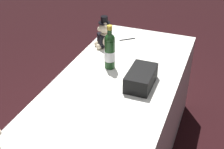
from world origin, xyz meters
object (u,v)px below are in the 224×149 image
Objects in this scene: gift_case_black at (141,78)px; signing_pen at (128,39)px; teddy_bear_groom at (103,35)px; champagne_bottle at (110,51)px.

signing_pen is at bearing -154.45° from gift_case_black.
gift_case_black is at bearing 45.77° from teddy_bear_groom.
gift_case_black is at bearing 62.88° from champagne_bottle.
signing_pen is (-0.21, 0.15, -0.10)m from teddy_bear_groom.
gift_case_black is (0.45, 0.46, -0.05)m from teddy_bear_groom.
signing_pen is at bearing 145.16° from teddy_bear_groom.
gift_case_black is (0.66, 0.32, 0.05)m from signing_pen.
champagne_bottle is (0.30, 0.18, 0.04)m from teddy_bear_groom.
champagne_bottle reaches higher than teddy_bear_groom.
gift_case_black is at bearing 25.55° from signing_pen.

